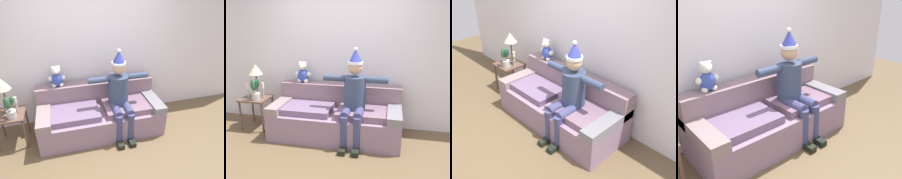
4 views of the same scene
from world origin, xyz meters
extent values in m
plane|color=brown|center=(0.00, 0.00, 0.00)|extent=(10.00, 10.00, 0.00)
cube|color=silver|center=(0.00, 1.55, 1.35)|extent=(7.00, 0.10, 2.70)
cube|color=gray|center=(0.00, 0.97, 0.22)|extent=(2.12, 0.91, 0.44)
cube|color=gray|center=(0.00, 1.30, 0.63)|extent=(2.12, 0.24, 0.38)
cube|color=gray|center=(-0.95, 0.97, 0.51)|extent=(0.22, 0.91, 0.13)
cube|color=slate|center=(0.95, 0.97, 0.51)|extent=(0.22, 0.91, 0.13)
cube|color=slate|center=(-0.48, 0.92, 0.49)|extent=(0.85, 0.64, 0.10)
cube|color=slate|center=(0.48, 0.92, 0.49)|extent=(0.85, 0.64, 0.10)
cylinder|color=#354260|center=(0.32, 0.95, 0.80)|extent=(0.34, 0.34, 0.52)
sphere|color=tan|center=(0.32, 0.95, 1.20)|extent=(0.22, 0.22, 0.22)
cylinder|color=white|center=(0.32, 0.95, 1.28)|extent=(0.23, 0.23, 0.04)
cone|color=#353FA2|center=(0.32, 0.95, 1.39)|extent=(0.21, 0.21, 0.20)
sphere|color=white|center=(0.32, 0.95, 1.49)|extent=(0.06, 0.06, 0.06)
cylinder|color=#3D3E6A|center=(0.22, 0.75, 0.54)|extent=(0.14, 0.40, 0.14)
cylinder|color=#3D3E6A|center=(0.22, 0.55, 0.27)|extent=(0.13, 0.13, 0.54)
cube|color=black|center=(0.22, 0.47, 0.04)|extent=(0.10, 0.24, 0.08)
cylinder|color=#3D3E6A|center=(0.42, 0.75, 0.54)|extent=(0.14, 0.40, 0.14)
cylinder|color=#3D3E6A|center=(0.42, 0.55, 0.27)|extent=(0.13, 0.13, 0.54)
cube|color=black|center=(0.42, 0.47, 0.04)|extent=(0.10, 0.24, 0.08)
cylinder|color=#354260|center=(-0.02, 0.95, 1.02)|extent=(0.34, 0.10, 0.10)
cylinder|color=#354260|center=(0.66, 0.95, 1.02)|extent=(0.34, 0.10, 0.10)
ellipsoid|color=#354AA3|center=(-0.67, 1.30, 0.95)|extent=(0.20, 0.16, 0.24)
sphere|color=white|center=(-0.67, 1.30, 1.13)|extent=(0.15, 0.15, 0.15)
sphere|color=white|center=(-0.67, 1.24, 1.12)|extent=(0.07, 0.07, 0.07)
sphere|color=white|center=(-0.73, 1.30, 1.18)|extent=(0.05, 0.05, 0.05)
sphere|color=white|center=(-0.62, 1.30, 1.18)|extent=(0.05, 0.05, 0.05)
sphere|color=white|center=(-0.78, 1.30, 0.98)|extent=(0.08, 0.08, 0.08)
sphere|color=white|center=(-0.73, 1.27, 0.86)|extent=(0.08, 0.08, 0.08)
sphere|color=white|center=(-0.57, 1.30, 0.98)|extent=(0.08, 0.08, 0.08)
sphere|color=white|center=(-0.61, 1.27, 0.86)|extent=(0.08, 0.08, 0.08)
cylinder|color=brown|center=(-1.27, 0.82, 0.27)|extent=(0.04, 0.04, 0.54)
camera|label=1|loc=(-0.60, -2.05, 2.49)|focal=33.42mm
camera|label=2|loc=(0.84, -2.71, 1.95)|focal=39.02mm
camera|label=3|loc=(2.57, -1.44, 2.71)|focal=42.26mm
camera|label=4|loc=(-1.83, -1.47, 2.02)|focal=40.69mm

